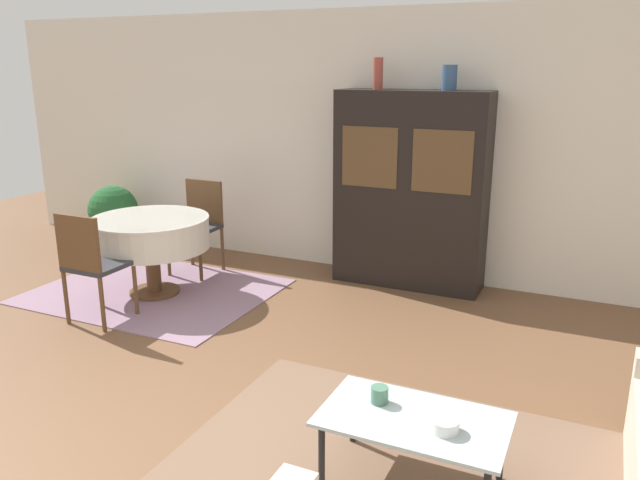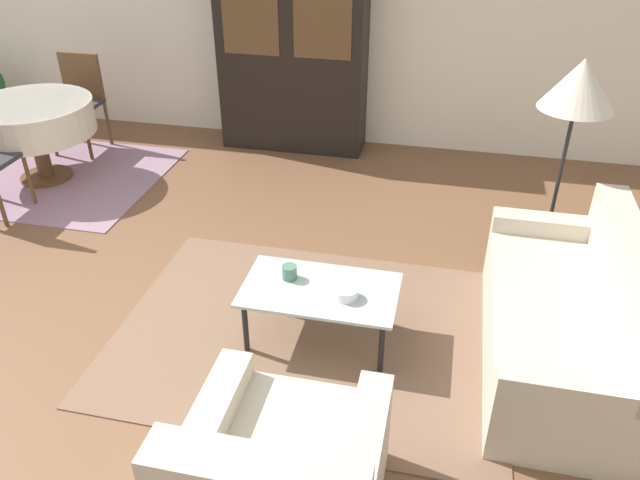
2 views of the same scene
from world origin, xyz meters
TOP-DOWN VIEW (x-y plane):
  - ground_plane at (0.00, 0.00)m, footprint 14.00×14.00m
  - wall_back at (0.00, 3.63)m, footprint 10.00×0.06m
  - area_rug at (1.17, 0.34)m, footprint 2.50×1.90m
  - dining_rug at (-1.91, 2.07)m, footprint 2.24×1.75m
  - couch at (2.73, 0.43)m, footprint 0.83×1.74m
  - coffee_table at (1.24, 0.31)m, footprint 0.97×0.56m
  - display_cabinet at (0.27, 3.36)m, footprint 1.47×0.45m
  - dining_table at (-1.86, 2.03)m, footprint 1.11×1.11m
  - dining_chair_far at (-1.86, 2.80)m, footprint 0.44×0.44m
  - floor_lamp at (2.70, 1.56)m, footprint 0.50×0.50m
  - cup at (1.02, 0.38)m, footprint 0.10×0.10m
  - bowl at (1.41, 0.26)m, footprint 0.14×0.14m

SIDE VIEW (x-z plane):
  - ground_plane at x=0.00m, z-range 0.00..0.00m
  - area_rug at x=1.17m, z-range 0.00..0.01m
  - dining_rug at x=-1.91m, z-range 0.00..0.01m
  - couch at x=2.73m, z-range -0.11..0.72m
  - coffee_table at x=1.24m, z-range 0.16..0.55m
  - bowl at x=1.41m, z-range 0.40..0.46m
  - cup at x=1.02m, z-range 0.40..0.49m
  - dining_chair_far at x=-1.86m, z-range 0.08..1.05m
  - dining_table at x=-1.86m, z-range 0.23..0.98m
  - display_cabinet at x=0.27m, z-range 0.00..1.93m
  - wall_back at x=0.00m, z-range 0.00..2.70m
  - floor_lamp at x=2.70m, z-range 0.58..2.15m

